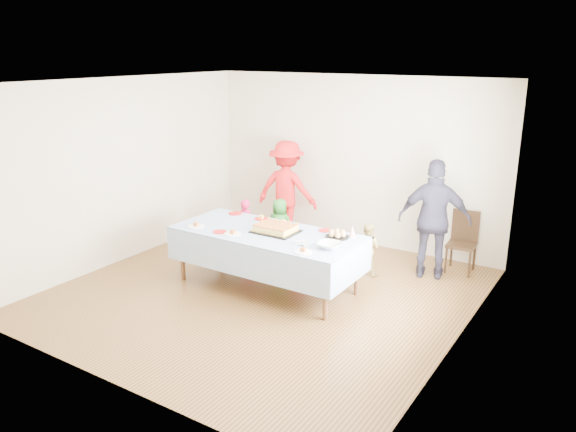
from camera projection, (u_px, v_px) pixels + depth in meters
name	position (u px, v px, depth m)	size (l,w,h in m)	color
ground	(265.00, 292.00, 7.38)	(5.00, 5.00, 0.00)	#4B2E15
room_walls	(267.00, 160.00, 6.85)	(5.04, 5.04, 2.72)	beige
party_table	(267.00, 236.00, 7.35)	(2.50, 1.10, 0.78)	#53371C
birthday_cake	(276.00, 229.00, 7.31)	(0.57, 0.44, 0.10)	black
rolls_tray	(337.00, 235.00, 7.10)	(0.30, 0.30, 0.09)	black
punch_bowl	(330.00, 245.00, 6.72)	(0.29, 0.29, 0.07)	silver
party_hat	(352.00, 231.00, 7.12)	(0.09, 0.09, 0.15)	white
fork_pile	(301.00, 242.00, 6.83)	(0.24, 0.18, 0.07)	white
plate_red_far_a	(235.00, 213.00, 8.13)	(0.20, 0.20, 0.01)	red
plate_red_far_b	(261.00, 219.00, 7.87)	(0.19, 0.19, 0.01)	red
plate_red_far_c	(283.00, 224.00, 7.66)	(0.18, 0.18, 0.01)	red
plate_red_far_d	(325.00, 230.00, 7.37)	(0.17, 0.17, 0.01)	red
plate_red_near	(220.00, 232.00, 7.31)	(0.18, 0.18, 0.01)	red
plate_white_left	(196.00, 226.00, 7.54)	(0.23, 0.23, 0.01)	white
plate_white_mid	(233.00, 234.00, 7.23)	(0.22, 0.22, 0.01)	white
plate_white_right	(303.00, 252.00, 6.59)	(0.22, 0.22, 0.01)	white
dining_chair	(463.00, 238.00, 7.99)	(0.40, 0.40, 0.88)	black
toddler_left	(246.00, 225.00, 8.80)	(0.30, 0.20, 0.84)	#D71A54
toddler_mid	(280.00, 226.00, 8.69)	(0.43, 0.28, 0.87)	#277326
toddler_right	(367.00, 249.00, 7.89)	(0.37, 0.28, 0.75)	tan
adult_left	(287.00, 189.00, 9.39)	(1.06, 0.61, 1.63)	red
adult_right	(434.00, 220.00, 7.66)	(0.98, 0.41, 1.67)	#2B2A3A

